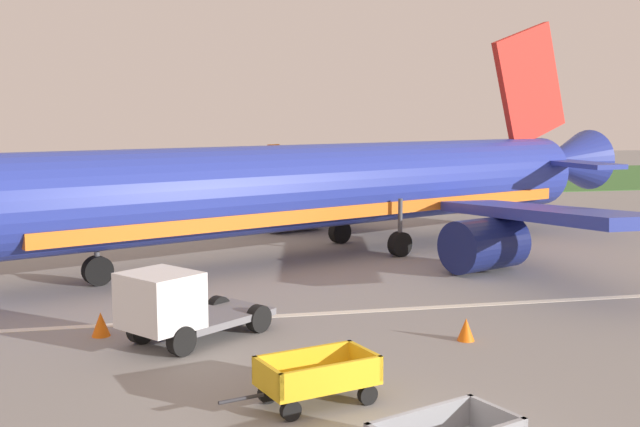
# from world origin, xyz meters

# --- Properties ---
(grass_strip) EXTENTS (220.00, 28.00, 0.06)m
(grass_strip) POSITION_xyz_m (0.00, 57.82, 0.03)
(grass_strip) COLOR #3D7033
(grass_strip) RESTS_ON ground
(apron_stripe) EXTENTS (120.00, 0.36, 0.01)m
(apron_stripe) POSITION_xyz_m (0.00, 10.01, 0.01)
(apron_stripe) COLOR silver
(apron_stripe) RESTS_ON ground
(airplane) EXTENTS (35.72, 29.27, 11.34)m
(airplane) POSITION_xyz_m (3.66, 20.44, 3.05)
(airplane) COLOR #28389E
(airplane) RESTS_ON ground
(baggage_cart_second_in_row) EXTENTS (3.61, 2.06, 1.07)m
(baggage_cart_second_in_row) POSITION_xyz_m (-1.36, 2.56, 0.60)
(baggage_cart_second_in_row) COLOR gold
(baggage_cart_second_in_row) RESTS_ON ground
(service_truck_beside_carts) EXTENTS (4.61, 4.20, 2.10)m
(service_truck_beside_carts) POSITION_xyz_m (-4.27, 7.58, 1.10)
(service_truck_beside_carts) COLOR slate
(service_truck_beside_carts) RESTS_ON ground
(traffic_cone_near_plane) EXTENTS (0.53, 0.53, 0.70)m
(traffic_cone_near_plane) POSITION_xyz_m (-6.32, 8.90, 0.35)
(traffic_cone_near_plane) COLOR orange
(traffic_cone_near_plane) RESTS_ON ground
(traffic_cone_mid_apron) EXTENTS (0.49, 0.49, 0.64)m
(traffic_cone_mid_apron) POSITION_xyz_m (3.69, 6.32, 0.32)
(traffic_cone_mid_apron) COLOR orange
(traffic_cone_mid_apron) RESTS_ON ground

